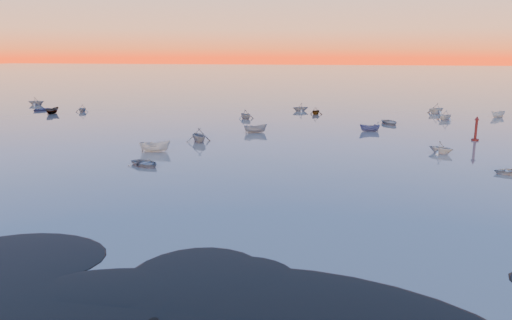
# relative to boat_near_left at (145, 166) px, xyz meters

# --- Properties ---
(ground) EXTENTS (600.00, 600.00, 0.00)m
(ground) POSITION_rel_boat_near_left_xyz_m (12.64, 73.87, 0.00)
(ground) COLOR #6D635B
(ground) RESTS_ON ground
(mud_lobes) EXTENTS (140.00, 6.00, 0.07)m
(mud_lobes) POSITION_rel_boat_near_left_xyz_m (12.64, -27.13, 0.01)
(mud_lobes) COLOR black
(mud_lobes) RESTS_ON ground
(moored_fleet) EXTENTS (124.00, 58.00, 1.20)m
(moored_fleet) POSITION_rel_boat_near_left_xyz_m (12.64, 26.87, 0.00)
(moored_fleet) COLOR silver
(moored_fleet) RESTS_ON ground
(boat_near_left) EXTENTS (3.46, 4.18, 0.98)m
(boat_near_left) POSITION_rel_boat_near_left_xyz_m (0.00, 0.00, 0.00)
(boat_near_left) COLOR slate
(boat_near_left) RESTS_ON ground
(boat_near_center) EXTENTS (2.63, 4.14, 1.33)m
(boat_near_center) POSITION_rel_boat_near_left_xyz_m (-1.84, 7.54, 0.00)
(boat_near_center) COLOR silver
(boat_near_center) RESTS_ON ground
(channel_marker) EXTENTS (0.99, 0.99, 3.51)m
(channel_marker) POSITION_rel_boat_near_left_xyz_m (39.04, 22.80, 1.38)
(channel_marker) COLOR #430F0E
(channel_marker) RESTS_ON ground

